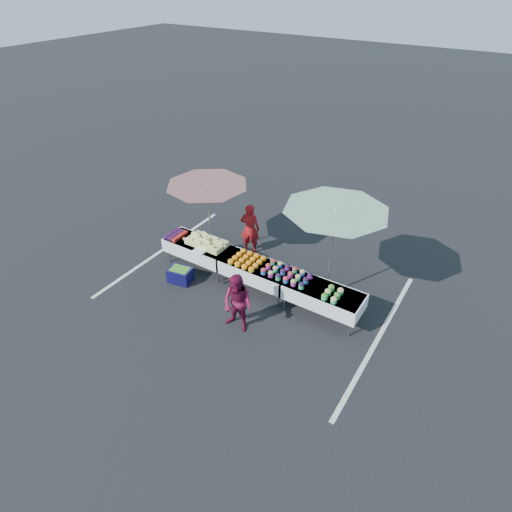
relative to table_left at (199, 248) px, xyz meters
The scene contains 17 objects.
ground 1.89m from the table_left, ahead, with size 80.00×80.00×0.00m, color black.
stripe_left 1.52m from the table_left, behind, with size 0.10×5.00×0.00m, color silver.
stripe_right 5.03m from the table_left, ahead, with size 0.10×5.00×0.00m, color silver.
table_left is the anchor object (origin of this frame).
table_center 1.80m from the table_left, ahead, with size 1.86×0.81×0.75m.
table_right 3.60m from the table_left, ahead, with size 1.86×0.81×0.75m.
berry_punnets 0.74m from the table_left, behind, with size 0.40×0.54×0.08m.
corn_pile 0.36m from the table_left, ahead, with size 1.16×0.57×0.26m.
plastic_bags 0.47m from the table_left, 45.00° to the right, with size 0.30×0.25×0.05m, color white.
carrot_bowls 1.57m from the table_left, ahead, with size 0.75×0.69×0.11m.
potato_cups 2.66m from the table_left, ahead, with size 1.14×0.58×0.16m.
bean_baskets 3.87m from the table_left, ahead, with size 0.36×0.50×0.15m.
vendor 1.54m from the table_left, 61.01° to the left, with size 0.54×0.36×1.49m, color #A91317.
customer 2.63m from the table_left, 32.24° to the right, with size 0.70×0.55×1.44m, color maroon.
umbrella_left 1.52m from the table_left, 96.06° to the left, with size 2.54×2.54×2.17m.
umbrella_right 3.83m from the table_left, 12.04° to the left, with size 2.62×2.62×2.42m.
storage_bin 0.87m from the table_left, 90.43° to the right, with size 0.65×0.52×0.38m.
Camera 1 is at (4.53, -7.09, 6.84)m, focal length 30.00 mm.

